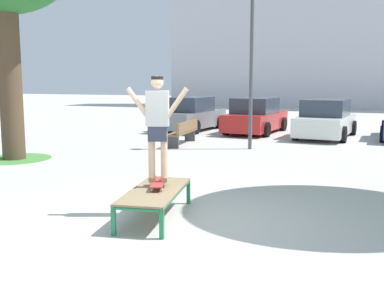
{
  "coord_description": "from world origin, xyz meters",
  "views": [
    {
      "loc": [
        2.64,
        -5.95,
        2.14
      ],
      "look_at": [
        -0.57,
        1.64,
        1.0
      ],
      "focal_mm": 41.54,
      "sensor_mm": 36.0,
      "label": 1
    }
  ],
  "objects_px": {
    "car_red": "(256,117)",
    "light_post": "(252,28)",
    "car_white": "(326,120)",
    "skateboard": "(158,182)",
    "car_grey": "(191,115)",
    "skate_box": "(155,193)",
    "skater": "(158,121)",
    "park_bench": "(184,132)"
  },
  "relations": [
    {
      "from": "car_red",
      "to": "park_bench",
      "type": "height_order",
      "value": "car_red"
    },
    {
      "from": "skater",
      "to": "car_white",
      "type": "xyz_separation_m",
      "value": [
        1.34,
        11.7,
        -0.84
      ]
    },
    {
      "from": "car_grey",
      "to": "car_white",
      "type": "distance_m",
      "value": 5.93
    },
    {
      "from": "skate_box",
      "to": "car_white",
      "type": "relative_size",
      "value": 0.47
    },
    {
      "from": "skate_box",
      "to": "light_post",
      "type": "height_order",
      "value": "light_post"
    },
    {
      "from": "skateboard",
      "to": "park_bench",
      "type": "relative_size",
      "value": 0.34
    },
    {
      "from": "park_bench",
      "to": "light_post",
      "type": "bearing_deg",
      "value": -2.86
    },
    {
      "from": "skateboard",
      "to": "skater",
      "type": "distance_m",
      "value": 0.99
    },
    {
      "from": "skate_box",
      "to": "car_red",
      "type": "distance_m",
      "value": 12.56
    },
    {
      "from": "car_white",
      "to": "skateboard",
      "type": "bearing_deg",
      "value": -96.52
    },
    {
      "from": "car_white",
      "to": "light_post",
      "type": "relative_size",
      "value": 0.74
    },
    {
      "from": "skate_box",
      "to": "light_post",
      "type": "bearing_deg",
      "value": 94.49
    },
    {
      "from": "skateboard",
      "to": "car_white",
      "type": "bearing_deg",
      "value": 83.48
    },
    {
      "from": "car_white",
      "to": "skate_box",
      "type": "bearing_deg",
      "value": -96.25
    },
    {
      "from": "skate_box",
      "to": "light_post",
      "type": "distance_m",
      "value": 8.53
    },
    {
      "from": "skateboard",
      "to": "park_bench",
      "type": "bearing_deg",
      "value": 111.13
    },
    {
      "from": "skateboard",
      "to": "car_grey",
      "type": "height_order",
      "value": "car_grey"
    },
    {
      "from": "car_red",
      "to": "park_bench",
      "type": "xyz_separation_m",
      "value": [
        -1.37,
        -4.53,
        -0.24
      ]
    },
    {
      "from": "car_red",
      "to": "park_bench",
      "type": "bearing_deg",
      "value": -106.8
    },
    {
      "from": "car_white",
      "to": "light_post",
      "type": "height_order",
      "value": "light_post"
    },
    {
      "from": "skater",
      "to": "car_red",
      "type": "height_order",
      "value": "skater"
    },
    {
      "from": "skate_box",
      "to": "skater",
      "type": "height_order",
      "value": "skater"
    },
    {
      "from": "light_post",
      "to": "car_grey",
      "type": "bearing_deg",
      "value": 131.76
    },
    {
      "from": "skater",
      "to": "car_grey",
      "type": "xyz_separation_m",
      "value": [
        -4.58,
        12.09,
        -0.84
      ]
    },
    {
      "from": "skateboard",
      "to": "car_grey",
      "type": "xyz_separation_m",
      "value": [
        -4.58,
        12.09,
        0.15
      ]
    },
    {
      "from": "skateboard",
      "to": "light_post",
      "type": "xyz_separation_m",
      "value": [
        -0.57,
        7.61,
        3.29
      ]
    },
    {
      "from": "skate_box",
      "to": "park_bench",
      "type": "distance_m",
      "value": 8.47
    },
    {
      "from": "park_bench",
      "to": "light_post",
      "type": "relative_size",
      "value": 0.42
    },
    {
      "from": "car_red",
      "to": "light_post",
      "type": "relative_size",
      "value": 0.74
    },
    {
      "from": "skateboard",
      "to": "park_bench",
      "type": "xyz_separation_m",
      "value": [
        -2.99,
        7.73,
        -0.09
      ]
    },
    {
      "from": "skate_box",
      "to": "car_red",
      "type": "xyz_separation_m",
      "value": [
        -1.66,
        12.44,
        0.28
      ]
    },
    {
      "from": "park_bench",
      "to": "light_post",
      "type": "height_order",
      "value": "light_post"
    },
    {
      "from": "car_white",
      "to": "park_bench",
      "type": "xyz_separation_m",
      "value": [
        -4.33,
        -3.97,
        -0.24
      ]
    },
    {
      "from": "car_red",
      "to": "light_post",
      "type": "xyz_separation_m",
      "value": [
        1.05,
        -4.65,
        3.13
      ]
    },
    {
      "from": "skater",
      "to": "light_post",
      "type": "xyz_separation_m",
      "value": [
        -0.57,
        7.61,
        2.29
      ]
    },
    {
      "from": "skater",
      "to": "light_post",
      "type": "bearing_deg",
      "value": 94.31
    },
    {
      "from": "skate_box",
      "to": "car_grey",
      "type": "height_order",
      "value": "car_grey"
    },
    {
      "from": "car_grey",
      "to": "car_red",
      "type": "bearing_deg",
      "value": 3.25
    },
    {
      "from": "skate_box",
      "to": "skater",
      "type": "bearing_deg",
      "value": 101.9
    },
    {
      "from": "skate_box",
      "to": "car_red",
      "type": "bearing_deg",
      "value": 97.59
    },
    {
      "from": "car_red",
      "to": "skater",
      "type": "bearing_deg",
      "value": -82.48
    },
    {
      "from": "skateboard",
      "to": "car_white",
      "type": "distance_m",
      "value": 11.77
    }
  ]
}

